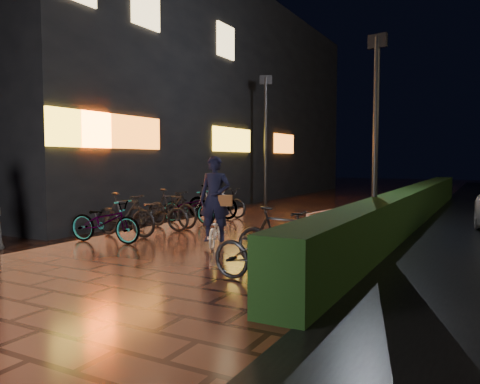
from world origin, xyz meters
The scene contains 10 objects.
ground centered at (0.00, 0.00, 0.00)m, with size 80.00×80.00×0.00m, color #381911.
hedge centered at (3.30, 8.00, 0.50)m, with size 0.70×20.00×1.00m, color black.
storefront_block centered at (-9.50, 11.50, 4.50)m, with size 12.09×22.00×9.00m.
lamp_post_hedge centered at (2.99, 4.22, 2.57)m, with size 0.45×0.16×4.67m.
lamp_post_sf centered at (-2.43, 9.80, 2.79)m, with size 0.47×0.27×5.08m.
cyclist centered at (0.23, 1.75, 0.72)m, with size 0.90×1.43×1.93m.
traffic_barrier centered at (2.11, 3.33, 0.36)m, with size 0.66×1.78×0.72m.
cart_assembly centered at (3.02, 5.40, 0.47)m, with size 0.49×0.50×0.91m.
parked_bikes_storefront centered at (-2.31, 3.69, 0.49)m, with size 2.02×6.03×1.05m.
parked_bikes_hedge centered at (2.36, 0.00, 0.50)m, with size 2.01×1.68×1.05m.
Camera 1 is at (5.39, -6.66, 1.86)m, focal length 35.00 mm.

